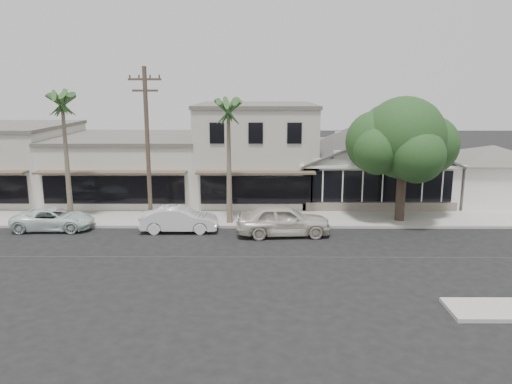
{
  "coord_description": "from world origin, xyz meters",
  "views": [
    {
      "loc": [
        -2.81,
        -22.45,
        7.9
      ],
      "look_at": [
        -2.96,
        6.0,
        1.89
      ],
      "focal_mm": 35.0,
      "sensor_mm": 36.0,
      "label": 1
    }
  ],
  "objects_px": {
    "car_2": "(54,219)",
    "shade_tree": "(402,140)",
    "car_0": "(283,220)",
    "car_1": "(179,219)",
    "utility_pole": "(148,144)"
  },
  "relations": [
    {
      "from": "car_0",
      "to": "car_1",
      "type": "bearing_deg",
      "value": 79.46
    },
    {
      "from": "car_0",
      "to": "utility_pole",
      "type": "bearing_deg",
      "value": 74.06
    },
    {
      "from": "car_2",
      "to": "shade_tree",
      "type": "height_order",
      "value": "shade_tree"
    },
    {
      "from": "shade_tree",
      "to": "car_1",
      "type": "bearing_deg",
      "value": -170.23
    },
    {
      "from": "utility_pole",
      "to": "car_0",
      "type": "distance_m",
      "value": 8.63
    },
    {
      "from": "car_0",
      "to": "car_2",
      "type": "distance_m",
      "value": 12.9
    },
    {
      "from": "utility_pole",
      "to": "car_1",
      "type": "bearing_deg",
      "value": -27.7
    },
    {
      "from": "car_2",
      "to": "utility_pole",
      "type": "bearing_deg",
      "value": -84.81
    },
    {
      "from": "utility_pole",
      "to": "shade_tree",
      "type": "bearing_deg",
      "value": 4.97
    },
    {
      "from": "shade_tree",
      "to": "utility_pole",
      "type": "bearing_deg",
      "value": -175.03
    },
    {
      "from": "car_0",
      "to": "car_1",
      "type": "xyz_separation_m",
      "value": [
        -5.74,
        0.66,
        -0.16
      ]
    },
    {
      "from": "car_2",
      "to": "car_1",
      "type": "bearing_deg",
      "value": -93.89
    },
    {
      "from": "car_0",
      "to": "shade_tree",
      "type": "bearing_deg",
      "value": -71.8
    },
    {
      "from": "car_0",
      "to": "car_1",
      "type": "distance_m",
      "value": 5.78
    },
    {
      "from": "car_2",
      "to": "shade_tree",
      "type": "xyz_separation_m",
      "value": [
        19.84,
        1.87,
        4.26
      ]
    }
  ]
}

